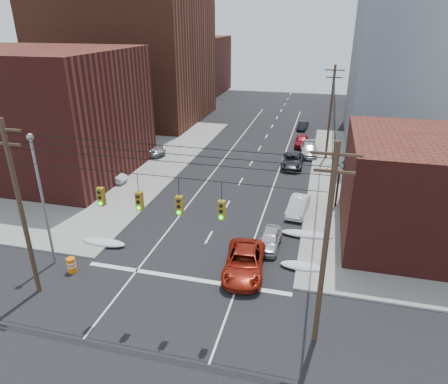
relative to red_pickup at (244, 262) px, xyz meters
The scene contains 28 objects.
ground 8.94m from the red_pickup, 113.96° to the right, with size 160.00×160.00×0.00m, color black.
sidewalk_nw 35.97m from the red_pickup, 148.37° to the left, with size 40.00×40.00×0.15m, color gray.
building_brick_tall 50.53m from the red_pickup, 124.72° to the left, with size 24.00×20.00×30.00m, color brown.
building_brick_near 29.68m from the red_pickup, 151.59° to the left, with size 20.00×16.00×13.00m, color #511B18.
building_brick_far 72.40m from the red_pickup, 114.21° to the left, with size 22.00×18.00×12.00m, color #511B18.
building_office 41.97m from the red_pickup, 62.86° to the left, with size 22.00×20.00×25.00m, color gray.
building_glass 65.93m from the red_pickup, 71.76° to the left, with size 20.00×18.00×22.00m, color gray.
utility_pole_left 14.08m from the red_pickup, 157.01° to the right, with size 2.20×0.28×11.00m.
utility_pole_right 8.68m from the red_pickup, 46.48° to the right, with size 2.20×0.28×11.00m.
utility_pole_far 26.79m from the red_pickup, 79.31° to the left, with size 2.20×0.28×11.00m.
traffic_signals 8.94m from the red_pickup, 124.25° to the right, with size 17.00×0.42×2.02m.
street_light 14.12m from the red_pickup, behind, with size 0.44×0.44×9.32m.
bare_tree 13.36m from the red_pickup, 63.28° to the left, with size 2.09×2.20×4.93m.
snow_nw 11.07m from the red_pickup, behind, with size 3.50×1.08×0.42m, color silver.
snow_ne 4.06m from the red_pickup, 19.75° to the left, with size 3.00×1.08×0.42m, color silver.
snow_east_far 7.00m from the red_pickup, 57.15° to the left, with size 4.00×1.08×0.42m, color silver.
red_pickup is the anchor object (origin of this frame).
parked_car_a 3.82m from the red_pickup, 71.97° to the left, with size 1.56×3.88×1.32m, color silver.
parked_car_b 10.25m from the red_pickup, 74.25° to the left, with size 1.49×4.28×1.41m, color silver.
parked_car_c 21.81m from the red_pickup, 86.89° to the left, with size 2.37×5.15×1.43m, color black.
parked_car_d 26.63m from the red_pickup, 84.00° to the left, with size 2.01×4.96×1.44m, color #B8B9BD.
parked_car_e 30.19m from the red_pickup, 86.88° to the left, with size 1.75×4.36×1.48m, color maroon.
parked_car_f 38.95m from the red_pickup, 88.26° to the left, with size 1.29×3.69×1.22m, color black.
lot_car_a 20.72m from the red_pickup, 144.20° to the left, with size 1.36×3.90×1.29m, color silver.
lot_car_b 27.51m from the red_pickup, 128.18° to the left, with size 2.63×5.71×1.59m, color #9E9DA2.
lot_car_c 26.27m from the red_pickup, 147.16° to the left, with size 1.80×4.42×1.28m, color black.
lot_car_d 31.55m from the red_pickup, 134.88° to the left, with size 1.75×4.34×1.48m, color #ACACB0.
construction_barrel 11.63m from the red_pickup, 165.97° to the right, with size 0.67×0.67×1.06m.
Camera 1 is at (7.83, -14.05, 15.79)m, focal length 32.00 mm.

